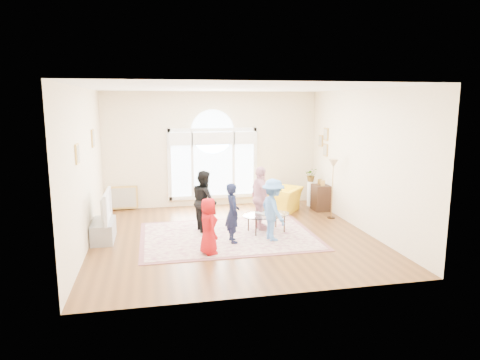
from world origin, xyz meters
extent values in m
plane|color=#56351A|center=(0.00, 0.00, 0.00)|extent=(6.00, 6.00, 0.00)
plane|color=beige|center=(0.00, 3.00, 1.60)|extent=(6.00, 0.00, 6.00)
plane|color=beige|center=(0.00, -3.00, 1.60)|extent=(6.00, 0.00, 6.00)
plane|color=beige|center=(-3.00, 0.00, 1.60)|extent=(0.00, 6.00, 6.00)
plane|color=beige|center=(3.00, 0.00, 1.60)|extent=(0.00, 6.00, 6.00)
plane|color=white|center=(0.00, 0.00, 3.20)|extent=(6.00, 6.00, 0.00)
cube|color=white|center=(0.00, 2.96, 0.25)|extent=(2.50, 0.08, 0.10)
cube|color=white|center=(0.00, 2.96, 2.15)|extent=(2.50, 0.08, 0.10)
cube|color=white|center=(-1.22, 2.96, 1.20)|extent=(0.10, 0.08, 2.00)
cube|color=white|center=(1.22, 2.96, 1.20)|extent=(0.10, 0.08, 2.00)
cube|color=#C6E2FF|center=(-0.90, 2.96, 1.20)|extent=(0.55, 0.02, 1.80)
cube|color=#C6E2FF|center=(0.90, 2.96, 1.20)|extent=(0.55, 0.02, 1.80)
cube|color=#C6E2FF|center=(0.00, 2.96, 1.20)|extent=(1.10, 0.02, 1.80)
cylinder|color=#C6E2FF|center=(0.00, 2.96, 2.10)|extent=(1.20, 0.02, 1.20)
cube|color=white|center=(-0.59, 2.95, 1.20)|extent=(0.07, 0.04, 1.80)
cube|color=white|center=(0.59, 2.95, 1.20)|extent=(0.07, 0.04, 1.80)
cube|color=white|center=(-0.90, 2.88, 1.92)|extent=(0.65, 0.12, 0.35)
cube|color=white|center=(0.00, 2.88, 1.92)|extent=(1.20, 0.12, 0.35)
cube|color=white|center=(0.90, 2.88, 1.92)|extent=(0.65, 0.12, 0.35)
cube|color=tan|center=(-2.98, 1.30, 2.10)|extent=(0.03, 0.34, 0.40)
cube|color=#ADA38E|center=(-2.96, 1.30, 2.10)|extent=(0.01, 0.28, 0.34)
cube|color=tan|center=(-2.98, -0.90, 2.00)|extent=(0.03, 0.30, 0.36)
cube|color=#ADA38E|center=(-2.96, -0.90, 2.00)|extent=(0.01, 0.24, 0.30)
cube|color=tan|center=(2.98, 2.05, 2.05)|extent=(0.03, 0.28, 0.34)
cube|color=#ADA38E|center=(2.96, 2.05, 2.05)|extent=(0.01, 0.22, 0.28)
cube|color=tan|center=(2.98, 2.05, 1.62)|extent=(0.03, 0.28, 0.34)
cube|color=#ADA38E|center=(2.96, 2.05, 1.62)|extent=(0.01, 0.22, 0.28)
cube|color=tan|center=(2.98, 2.40, 1.84)|extent=(0.03, 0.26, 0.32)
cube|color=#ADA38E|center=(2.96, 2.40, 1.84)|extent=(0.01, 0.20, 0.26)
cube|color=beige|center=(-0.10, 0.03, 0.01)|extent=(3.60, 2.60, 0.02)
cube|color=#885051|center=(-0.10, 0.03, 0.01)|extent=(3.80, 2.80, 0.01)
cube|color=gray|center=(-2.75, 0.30, 0.21)|extent=(0.45, 1.00, 0.42)
imported|color=black|center=(-2.75, 0.30, 0.74)|extent=(0.15, 1.12, 0.64)
cube|color=#5972C6|center=(-2.66, 0.30, 0.74)|extent=(0.02, 0.92, 0.52)
ellipsoid|color=silver|center=(0.80, 0.13, 0.41)|extent=(1.23, 0.92, 0.02)
cylinder|color=black|center=(1.10, 0.40, 0.20)|extent=(0.03, 0.03, 0.40)
cylinder|color=black|center=(0.41, 0.26, 0.20)|extent=(0.03, 0.03, 0.40)
cylinder|color=black|center=(1.18, 0.00, 0.20)|extent=(0.03, 0.03, 0.40)
cylinder|color=black|center=(0.49, -0.14, 0.20)|extent=(0.03, 0.03, 0.40)
imported|color=#B2A58C|center=(0.64, 0.15, 0.43)|extent=(0.34, 0.36, 0.03)
imported|color=#B2A58C|center=(0.91, 0.07, 0.43)|extent=(0.22, 0.30, 0.02)
cylinder|color=red|center=(1.02, 0.28, 0.48)|extent=(0.07, 0.07, 0.12)
imported|color=yellow|center=(1.70, 1.87, 0.33)|extent=(1.32, 1.34, 0.66)
cube|color=black|center=(2.78, 1.79, 0.35)|extent=(0.40, 0.50, 0.70)
cylinder|color=black|center=(2.74, 0.97, 0.01)|extent=(0.20, 0.20, 0.02)
cylinder|color=#B68E43|center=(2.74, 0.97, 0.68)|extent=(0.02, 0.02, 1.35)
cone|color=#CCB284|center=(2.74, 0.97, 1.40)|extent=(0.30, 0.30, 0.22)
cylinder|color=white|center=(2.70, 2.33, 0.35)|extent=(0.20, 0.20, 0.70)
imported|color=#33722D|center=(2.70, 2.33, 0.89)|extent=(0.40, 0.36, 0.38)
cube|color=tan|center=(-2.50, 2.90, 0.00)|extent=(0.80, 0.14, 0.62)
imported|color=#B61014|center=(-0.67, -1.02, 0.57)|extent=(0.46, 0.60, 1.10)
imported|color=#131A36|center=(-0.08, -0.42, 0.64)|extent=(0.33, 0.48, 1.25)
imported|color=black|center=(-0.55, 0.55, 0.71)|extent=(0.61, 0.74, 1.38)
imported|color=#EDA6B4|center=(0.71, 0.35, 0.75)|extent=(0.48, 0.90, 1.46)
imported|color=#538BD6|center=(0.78, -0.46, 0.68)|extent=(0.62, 0.92, 1.31)
camera|label=1|loc=(-1.68, -8.88, 2.90)|focal=32.00mm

